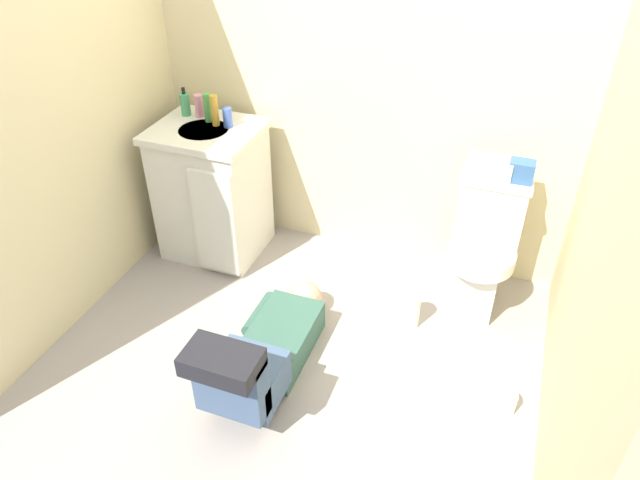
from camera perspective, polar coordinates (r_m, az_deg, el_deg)
ground_plane at (r=3.09m, az=-2.57°, el=-11.19°), size 2.90×3.07×0.04m
wall_back at (r=3.30m, az=4.36°, el=17.25°), size 2.56×0.08×2.40m
wall_left at (r=3.04m, az=-25.90°, el=12.25°), size 0.08×2.07×2.40m
wall_right at (r=2.22m, az=27.55°, el=3.65°), size 0.08×2.07×2.40m
toilet at (r=3.26m, az=15.47°, el=-0.74°), size 0.36×0.46×0.75m
vanity_cabinet at (r=3.60m, az=-10.32°, el=4.73°), size 0.60×0.53×0.82m
faucet at (r=3.51m, az=-9.98°, el=12.24°), size 0.02×0.02×0.10m
person_plumber at (r=2.85m, az=-5.47°, el=-10.67°), size 0.39×1.06×0.52m
tissue_box at (r=3.12m, az=16.11°, el=6.78°), size 0.22×0.11×0.10m
toiletry_bag at (r=3.11m, az=18.85°, el=6.30°), size 0.12×0.09×0.11m
soap_dispenser at (r=3.59m, az=-12.88°, el=12.68°), size 0.06×0.06×0.17m
bottle_pink at (r=3.55m, az=-11.56°, el=12.58°), size 0.05×0.05×0.13m
bottle_green at (r=3.47m, az=-10.80°, el=12.45°), size 0.05×0.05×0.17m
bottle_amber at (r=3.41m, az=-10.13°, el=12.21°), size 0.04×0.04×0.18m
bottle_blue at (r=3.39m, az=-8.91°, el=11.59°), size 0.05×0.05×0.11m
paper_towel_roll at (r=3.20m, az=8.64°, el=-6.63°), size 0.11×0.11×0.21m
toilet_paper_roll at (r=2.93m, az=17.35°, el=-14.67°), size 0.11×0.11×0.10m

